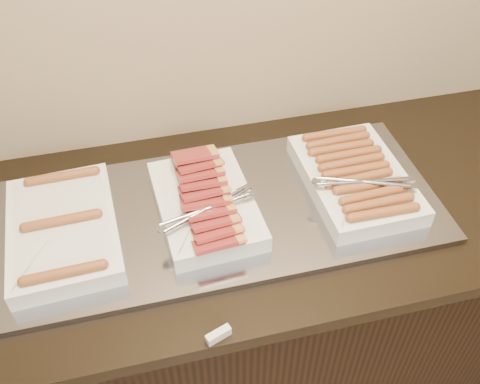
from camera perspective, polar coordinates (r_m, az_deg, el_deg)
The scene contains 6 objects.
counter at distance 1.77m, azimuth -2.44°, elevation -12.55°, with size 2.06×0.76×0.90m.
warming_tray at distance 1.41m, azimuth -2.95°, elevation -2.26°, with size 1.20×0.50×0.02m, color gray.
dish_left at distance 1.39m, azimuth -18.34°, elevation -3.77°, with size 0.28×0.40×0.07m.
dish_center at distance 1.38m, azimuth -3.69°, elevation -1.19°, with size 0.27×0.38×0.10m.
dish_right at distance 1.48m, azimuth 12.22°, elevation 1.53°, with size 0.28×0.39×0.08m.
label_holder at distance 1.19m, azimuth -2.32°, elevation -14.99°, with size 0.06×0.02×0.02m, color silver.
Camera 1 is at (-0.16, 1.16, 1.93)m, focal length 40.00 mm.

